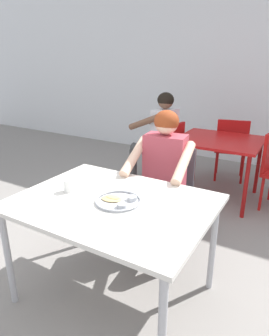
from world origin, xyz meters
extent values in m
cube|color=gray|center=(0.00, 0.00, -0.03)|extent=(12.00, 12.00, 0.05)
cube|color=white|center=(0.00, 3.55, 1.70)|extent=(12.00, 0.12, 3.40)
cube|color=silver|center=(0.06, 0.00, 0.73)|extent=(1.25, 0.95, 0.03)
cylinder|color=#B2B2B7|center=(-0.51, -0.42, 0.36)|extent=(0.04, 0.04, 0.71)
cylinder|color=#B2B2B7|center=(0.62, -0.42, 0.36)|extent=(0.04, 0.04, 0.71)
cylinder|color=#B2B2B7|center=(-0.51, 0.41, 0.36)|extent=(0.04, 0.04, 0.71)
cylinder|color=#B2B2B7|center=(0.62, 0.41, 0.36)|extent=(0.04, 0.04, 0.71)
cylinder|color=#B7BABF|center=(0.10, 0.00, 0.74)|extent=(0.29, 0.29, 0.01)
torus|color=#B7BABF|center=(0.10, 0.00, 0.75)|extent=(0.29, 0.29, 0.01)
cylinder|color=#B2B5BA|center=(0.17, -0.06, 0.76)|extent=(0.06, 0.06, 0.03)
cylinder|color=maroon|center=(0.17, -0.06, 0.77)|extent=(0.05, 0.05, 0.01)
cylinder|color=#B2B5BA|center=(0.17, 0.06, 0.76)|extent=(0.06, 0.06, 0.03)
cylinder|color=#C65119|center=(0.17, 0.06, 0.77)|extent=(0.05, 0.05, 0.01)
ellipsoid|color=tan|center=(0.05, 0.00, 0.75)|extent=(0.15, 0.11, 0.01)
ellipsoid|color=tan|center=(0.05, 0.02, 0.76)|extent=(0.10, 0.06, 0.01)
cylinder|color=white|center=(-0.28, -0.03, 0.79)|extent=(0.08, 0.08, 0.09)
cylinder|color=#593319|center=(-0.28, -0.03, 0.81)|extent=(0.06, 0.06, 0.02)
cube|color=#3F3F44|center=(0.06, 0.84, 0.43)|extent=(0.47, 0.46, 0.04)
cube|color=#3F3F44|center=(0.03, 1.03, 0.65)|extent=(0.40, 0.08, 0.40)
cylinder|color=#3F3F44|center=(0.24, 0.69, 0.21)|extent=(0.03, 0.03, 0.41)
cylinder|color=#3F3F44|center=(-0.09, 0.65, 0.21)|extent=(0.03, 0.03, 0.41)
cylinder|color=#3F3F44|center=(0.20, 1.02, 0.21)|extent=(0.03, 0.03, 0.41)
cylinder|color=#3F3F44|center=(-0.13, 0.98, 0.21)|extent=(0.03, 0.03, 0.41)
cylinder|color=black|center=(0.25, 0.41, 0.23)|extent=(0.10, 0.10, 0.45)
cylinder|color=black|center=(0.23, 0.61, 0.49)|extent=(0.17, 0.41, 0.12)
cylinder|color=black|center=(-0.04, 0.37, 0.23)|extent=(0.10, 0.10, 0.45)
cylinder|color=black|center=(-0.07, 0.57, 0.49)|extent=(0.17, 0.41, 0.12)
cube|color=#B23F4C|center=(0.06, 0.79, 0.75)|extent=(0.36, 0.24, 0.52)
cylinder|color=beige|center=(0.28, 0.63, 0.85)|extent=(0.13, 0.46, 0.25)
cylinder|color=beige|center=(-0.12, 0.58, 0.85)|extent=(0.13, 0.46, 0.25)
sphere|color=beige|center=(0.06, 0.79, 1.11)|extent=(0.19, 0.19, 0.19)
ellipsoid|color=maroon|center=(0.06, 0.79, 1.12)|extent=(0.21, 0.20, 0.18)
cube|color=#B71414|center=(0.19, 1.98, 0.71)|extent=(0.94, 0.85, 0.03)
cylinder|color=maroon|center=(-0.22, 1.62, 0.35)|extent=(0.04, 0.04, 0.70)
cylinder|color=maroon|center=(0.60, 1.62, 0.35)|extent=(0.04, 0.04, 0.70)
cylinder|color=maroon|center=(-0.22, 2.35, 0.35)|extent=(0.04, 0.04, 0.70)
cylinder|color=maroon|center=(0.60, 2.35, 0.35)|extent=(0.04, 0.04, 0.70)
cube|color=red|center=(-0.54, 2.03, 0.43)|extent=(0.45, 0.46, 0.04)
cube|color=red|center=(-0.37, 2.00, 0.65)|extent=(0.10, 0.38, 0.39)
cylinder|color=red|center=(-0.72, 1.90, 0.21)|extent=(0.03, 0.03, 0.41)
cylinder|color=red|center=(-0.66, 2.21, 0.21)|extent=(0.03, 0.03, 0.41)
cylinder|color=red|center=(-0.42, 1.84, 0.21)|extent=(0.03, 0.03, 0.41)
cylinder|color=red|center=(-0.36, 2.16, 0.21)|extent=(0.03, 0.03, 0.41)
cylinder|color=red|center=(0.73, 1.88, 0.20)|extent=(0.03, 0.03, 0.40)
cube|color=#B31212|center=(0.18, 2.68, 0.43)|extent=(0.50, 0.48, 0.04)
cube|color=#B31212|center=(0.22, 2.50, 0.66)|extent=(0.40, 0.12, 0.41)
cylinder|color=#B31212|center=(-0.02, 2.80, 0.21)|extent=(0.03, 0.03, 0.41)
cylinder|color=#B31212|center=(0.31, 2.87, 0.21)|extent=(0.03, 0.03, 0.41)
cylinder|color=#B31212|center=(0.05, 2.49, 0.21)|extent=(0.03, 0.03, 0.41)
cylinder|color=#B31212|center=(0.38, 2.56, 0.21)|extent=(0.03, 0.03, 0.41)
cylinder|color=#3C3C3C|center=(-0.93, 1.91, 0.23)|extent=(0.10, 0.10, 0.45)
cylinder|color=#3C3C3C|center=(-0.73, 1.87, 0.49)|extent=(0.42, 0.19, 0.12)
cylinder|color=#3C3C3C|center=(-0.87, 2.21, 0.23)|extent=(0.10, 0.10, 0.45)
cylinder|color=#3C3C3C|center=(-0.68, 2.17, 0.49)|extent=(0.42, 0.19, 0.12)
cube|color=silver|center=(-0.51, 1.98, 0.75)|extent=(0.26, 0.37, 0.53)
cylinder|color=brown|center=(-0.72, 1.82, 0.86)|extent=(0.46, 0.16, 0.25)
cylinder|color=brown|center=(-0.65, 2.22, 0.86)|extent=(0.46, 0.16, 0.25)
sphere|color=brown|center=(-0.51, 1.98, 1.12)|extent=(0.19, 0.19, 0.19)
ellipsoid|color=black|center=(-0.51, 1.98, 1.13)|extent=(0.21, 0.20, 0.18)
camera|label=1|loc=(1.06, -1.43, 1.59)|focal=32.17mm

